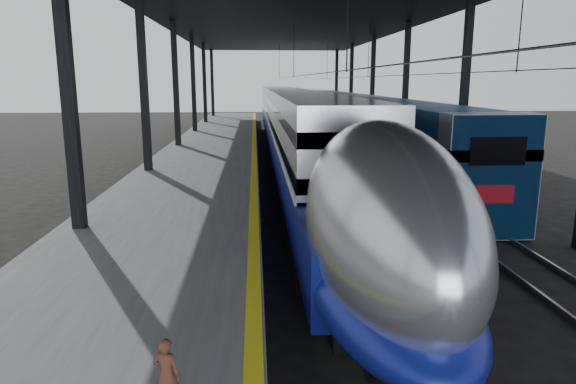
{
  "coord_description": "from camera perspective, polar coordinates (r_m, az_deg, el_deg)",
  "views": [
    {
      "loc": [
        -0.63,
        -9.87,
        5.2
      ],
      "look_at": [
        0.32,
        4.87,
        2.0
      ],
      "focal_mm": 32.0,
      "sensor_mm": 36.0,
      "label": 1
    }
  ],
  "objects": [
    {
      "name": "rails",
      "position": [
        30.74,
        5.99,
        2.56
      ],
      "size": [
        6.52,
        80.0,
        0.16
      ],
      "color": "slate",
      "rests_on": "ground"
    },
    {
      "name": "platform",
      "position": [
        30.37,
        -9.07,
        3.16
      ],
      "size": [
        6.0,
        80.0,
        1.0
      ],
      "primitive_type": "cube",
      "color": "#4C4C4F",
      "rests_on": "ground"
    },
    {
      "name": "yellow_strip",
      "position": [
        30.16,
        -3.79,
        4.19
      ],
      "size": [
        0.3,
        80.0,
        0.01
      ],
      "primitive_type": "cube",
      "color": "gold",
      "rests_on": "platform"
    },
    {
      "name": "tgv_train",
      "position": [
        37.93,
        0.31,
        7.59
      ],
      "size": [
        3.2,
        65.2,
        4.58
      ],
      "color": "#BABCC1",
      "rests_on": "ground"
    },
    {
      "name": "second_train",
      "position": [
        43.69,
        6.45,
        8.1
      ],
      "size": [
        3.04,
        56.05,
        4.19
      ],
      "color": "navy",
      "rests_on": "ground"
    },
    {
      "name": "ground",
      "position": [
        11.17,
        -0.03,
        -15.51
      ],
      "size": [
        160.0,
        160.0,
        0.0
      ],
      "primitive_type": "plane",
      "color": "black",
      "rests_on": "ground"
    },
    {
      "name": "child",
      "position": [
        7.17,
        -13.34,
        -19.13
      ],
      "size": [
        0.43,
        0.34,
        1.01
      ],
      "primitive_type": "imported",
      "rotation": [
        0.0,
        0.0,
        2.83
      ],
      "color": "#532D1B",
      "rests_on": "platform"
    },
    {
      "name": "canopy",
      "position": [
        30.23,
        1.22,
        19.65
      ],
      "size": [
        18.0,
        75.0,
        9.47
      ],
      "color": "black",
      "rests_on": "ground"
    }
  ]
}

